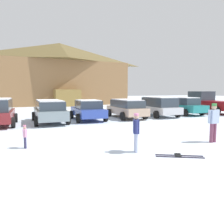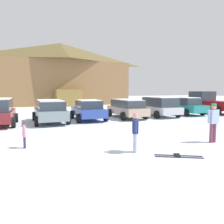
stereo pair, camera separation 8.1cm
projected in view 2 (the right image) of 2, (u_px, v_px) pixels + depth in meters
name	position (u px, v px, depth m)	size (l,w,h in m)	color
ski_lodge	(61.00, 74.00, 35.16)	(21.13, 10.22, 9.78)	olive
parked_grey_wagon	(50.00, 110.00, 15.18)	(2.36, 4.82, 1.56)	gray
parked_blue_hatchback	(88.00, 110.00, 16.43)	(2.45, 4.25, 1.53)	#2F46A2
parked_beige_suv	(127.00, 108.00, 17.77)	(2.34, 4.69, 1.51)	tan
parked_silver_wagon	(159.00, 106.00, 18.83)	(2.55, 4.53, 1.68)	silver
parked_teal_hatchback	(184.00, 106.00, 20.44)	(2.29, 4.76, 1.61)	#207D7C
pickup_truck	(209.00, 103.00, 22.01)	(2.65, 5.93, 2.15)	maroon
skier_adult_in_blue_parka	(213.00, 121.00, 9.24)	(0.62, 0.24, 1.67)	#773B54
skier_teen_in_navy_coat	(135.00, 130.00, 7.77)	(0.33, 0.48, 1.41)	#A3ABCC
skier_child_in_pink_snowsuit	(24.00, 135.00, 8.36)	(0.15, 0.33, 0.89)	#323053
pair_of_skis	(178.00, 156.00, 7.30)	(1.49, 1.08, 0.08)	black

